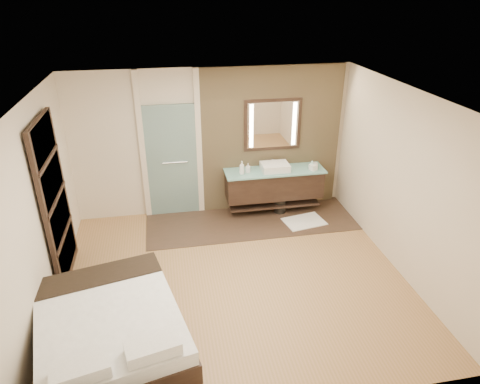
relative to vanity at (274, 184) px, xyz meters
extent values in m
plane|color=olive|center=(-1.10, -1.92, -0.58)|extent=(5.00, 5.00, 0.00)
cube|color=#3A2C20|center=(-0.50, -0.32, -0.57)|extent=(3.80, 1.30, 0.01)
cube|color=#9F855B|center=(0.00, 0.29, 0.77)|extent=(2.60, 0.08, 2.70)
cube|color=black|center=(0.00, 0.00, -0.01)|extent=(1.80, 0.50, 0.50)
cube|color=black|center=(0.00, 0.00, -0.40)|extent=(1.71, 0.45, 0.04)
cube|color=#99EAE1|center=(0.00, -0.02, 0.27)|extent=(1.85, 0.55, 0.03)
cube|color=white|center=(0.00, -0.02, 0.35)|extent=(0.50, 0.38, 0.13)
cylinder|color=silver|center=(0.00, 0.17, 0.37)|extent=(0.03, 0.03, 0.18)
cylinder|color=silver|center=(0.00, 0.13, 0.45)|extent=(0.02, 0.10, 0.02)
cube|color=black|center=(0.00, 0.24, 1.07)|extent=(1.06, 0.03, 0.96)
cube|color=white|center=(0.00, 0.23, 1.07)|extent=(0.94, 0.01, 0.84)
cube|color=#FFE9BF|center=(-0.40, 0.22, 1.07)|extent=(0.07, 0.01, 0.80)
cube|color=#FFE9BF|center=(0.40, 0.22, 1.07)|extent=(0.07, 0.01, 0.80)
cube|color=#A6D2CC|center=(-1.85, 0.28, 0.47)|extent=(0.90, 0.05, 2.10)
cylinder|color=silver|center=(-1.80, 0.23, 0.47)|extent=(0.45, 0.03, 0.03)
cube|color=beige|center=(-2.35, 0.29, 0.77)|extent=(0.10, 0.08, 2.70)
cube|color=beige|center=(-1.35, 0.29, 0.77)|extent=(0.10, 0.08, 2.70)
cube|color=black|center=(-3.53, -1.32, 0.62)|extent=(0.06, 1.20, 2.40)
cube|color=beige|center=(-3.51, -1.32, -0.21)|extent=(0.02, 1.06, 0.52)
cube|color=beige|center=(-3.51, -1.32, 0.38)|extent=(0.02, 1.06, 0.52)
cube|color=beige|center=(-3.51, -1.32, 0.96)|extent=(0.02, 1.06, 0.52)
cube|color=beige|center=(-3.51, -1.32, 1.55)|extent=(0.02, 1.06, 0.52)
cube|color=black|center=(-2.75, -3.07, -0.36)|extent=(1.98, 2.27, 0.43)
cube|color=silver|center=(-2.75, -3.07, -0.06)|extent=(1.92, 2.21, 0.18)
cube|color=black|center=(-2.92, -2.35, 0.03)|extent=(1.59, 0.77, 0.04)
cube|color=silver|center=(-2.91, -3.91, 0.11)|extent=(0.59, 0.41, 0.14)
cube|color=silver|center=(-2.24, -3.76, 0.11)|extent=(0.59, 0.41, 0.14)
cube|color=white|center=(0.45, -0.53, -0.56)|extent=(0.80, 0.62, 0.02)
cylinder|color=black|center=(0.12, -0.07, -0.44)|extent=(0.29, 0.29, 0.28)
cube|color=silver|center=(0.70, -0.13, 0.33)|extent=(0.16, 0.16, 0.10)
imported|color=white|center=(-0.63, -0.07, 0.41)|extent=(0.11, 0.11, 0.24)
imported|color=#B2B2B2|center=(-0.51, -0.03, 0.37)|extent=(0.10, 0.10, 0.17)
imported|color=#C3F5F3|center=(0.68, -0.08, 0.36)|extent=(0.13, 0.13, 0.16)
imported|color=white|center=(0.77, -0.02, 0.33)|extent=(0.13, 0.13, 0.09)
camera|label=1|loc=(-1.96, -7.01, 3.37)|focal=32.00mm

